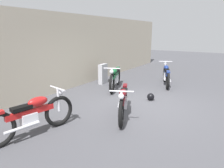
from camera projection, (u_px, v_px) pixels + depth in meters
The scene contains 8 objects.
ground_plane at pixel (140, 105), 6.61m from camera, with size 40.00×40.00×0.00m, color #47474C.
building_wall at pixel (61, 53), 8.00m from camera, with size 18.00×0.30×2.98m, color #B2A893.
stone_marker at pixel (103, 74), 9.23m from camera, with size 0.53×0.20×0.88m, color #9E9EA3.
helmet at pixel (151, 97), 6.99m from camera, with size 0.25×0.25×0.25m, color black.
motorcycle_blue at pixel (166, 75), 8.94m from camera, with size 2.02×1.01×0.96m.
motorcycle_green at pixel (115, 77), 8.33m from camera, with size 2.08×1.00×0.99m.
motorcycle_maroon at pixel (123, 101), 5.57m from camera, with size 1.92×1.03×0.93m.
motorcycle_red at pixel (32, 116), 4.53m from camera, with size 2.16×0.69×0.98m.
Camera 1 is at (-5.76, -2.57, 2.26)m, focal length 32.93 mm.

